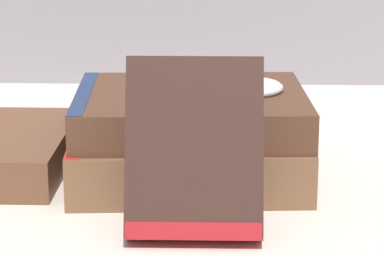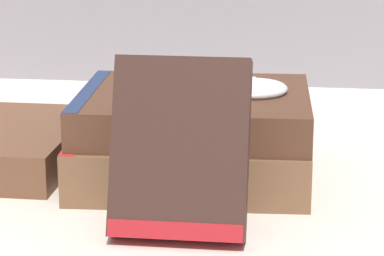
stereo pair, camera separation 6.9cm
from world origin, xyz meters
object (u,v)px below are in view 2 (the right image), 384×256
book_leaning_front (180,156)px  pocket_watch (251,88)px  book_flat_bottom (185,153)px  book_flat_top (188,111)px

book_leaning_front → pocket_watch: bearing=73.0°
book_flat_bottom → book_flat_top: book_flat_top is taller
book_flat_bottom → pocket_watch: (0.05, 0.01, 0.05)m
book_flat_bottom → pocket_watch: 0.08m
book_flat_top → pocket_watch: bearing=6.1°
book_flat_bottom → book_leaning_front: bearing=-87.3°
book_flat_top → book_leaning_front: (0.01, -0.12, 0.00)m
book_flat_bottom → book_leaning_front: size_ratio=1.60×
book_leaning_front → pocket_watch: (0.04, 0.13, 0.02)m
book_leaning_front → pocket_watch: book_leaning_front is taller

